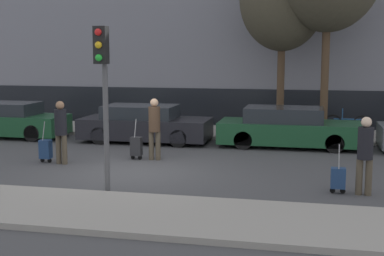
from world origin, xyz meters
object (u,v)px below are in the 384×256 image
Objects in this scene: pedestrian_center at (154,125)px; parked_car_0 at (10,121)px; parked_car_2 at (288,128)px; pedestrian_left at (61,128)px; parked_car_1 at (144,124)px; trolley_center at (136,146)px; parked_bicycle at (347,124)px; trolley_right at (338,178)px; trolley_left at (46,149)px; traffic_light at (103,76)px; pedestrian_right at (365,151)px.

parked_car_0 is at bearing 150.07° from pedestrian_center.
parked_car_2 is 7.45m from pedestrian_left.
trolley_center is (0.71, -3.05, -0.23)m from parked_car_1.
parked_car_0 is 3.41× the size of trolley_center.
parked_car_2 is at bearing -129.70° from parked_bicycle.
trolley_right is (7.50, -1.59, -0.68)m from pedestrian_left.
parked_car_2 reaches higher than trolley_center.
trolley_left is (-6.68, -4.11, -0.25)m from parked_car_2.
pedestrian_left is 2.24m from trolley_center.
parked_car_0 reaches higher than parked_car_1.
traffic_light is at bearing -44.28° from trolley_left.
trolley_left is 1.07× the size of trolley_right.
trolley_left is (-0.54, 0.09, -0.64)m from pedestrian_left.
parked_car_2 is 4.85m from pedestrian_center.
parked_car_2 is 2.66× the size of pedestrian_right.
trolley_center reaches higher than trolley_right.
trolley_center is 6.23m from trolley_right.
parked_car_1 is 2.55× the size of parked_bicycle.
traffic_light is at bearing -165.65° from pedestrian_right.
parked_car_1 is at bearing 84.06° from pedestrian_left.
traffic_light is at bearing -39.41° from pedestrian_left.
pedestrian_left is 8.21m from pedestrian_right.
pedestrian_center is (-3.73, -3.08, 0.41)m from parked_car_2.
pedestrian_left is at bearing -140.78° from parked_bicycle.
trolley_right is (-0.55, 0.02, -0.65)m from pedestrian_right.
pedestrian_left is at bearing -160.56° from pedestrian_center.
trolley_center reaches higher than parked_bicycle.
parked_bicycle is at bearing 85.09° from trolley_right.
pedestrian_left is 0.84m from trolley_left.
pedestrian_right is at bearing -71.85° from parked_car_2.
pedestrian_right is at bearing -11.25° from trolley_left.
trolley_right is at bearing -42.04° from parked_car_1.
parked_car_0 is 2.33× the size of parked_bicycle.
pedestrian_right is 8.33m from parked_bicycle.
pedestrian_right is 0.99× the size of parked_bicycle.
parked_bicycle is (0.71, 8.29, 0.14)m from trolley_right.
trolley_left is 8.78m from pedestrian_right.
parked_car_2 is 2.63× the size of parked_bicycle.
trolley_center is at bearing -138.44° from parked_bicycle.
parked_bicycle is (0.16, 8.31, -0.51)m from pedestrian_right.
parked_car_2 is 3.24m from parked_bicycle.
parked_car_1 is 4.98m from parked_car_2.
parked_car_0 is at bearing 131.52° from trolley_left.
trolley_center is at bearing -76.91° from parked_car_1.
traffic_light is (2.98, -2.90, 2.26)m from trolley_left.
parked_car_2 reaches higher than parked_bicycle.
parked_car_2 is 2.57× the size of pedestrian_center.
parked_car_2 is 8.18m from traffic_light.
pedestrian_center reaches higher than pedestrian_left.
parked_car_0 is at bearing -179.08° from parked_car_2.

